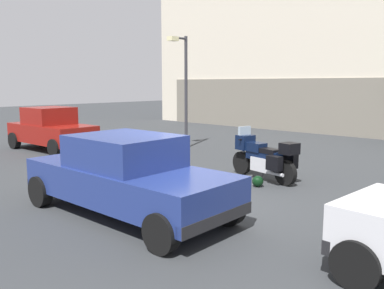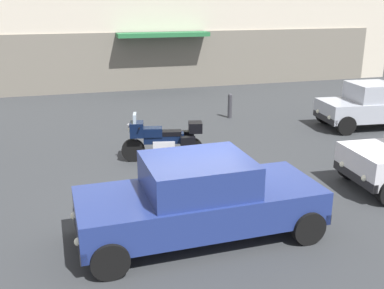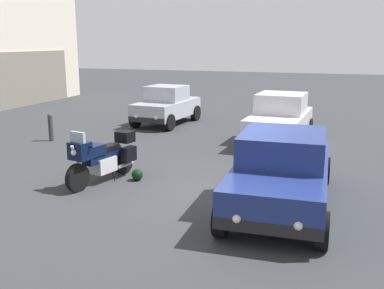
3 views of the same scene
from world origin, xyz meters
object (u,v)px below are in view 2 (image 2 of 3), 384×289
object	(u,v)px
helmet	(182,164)
car_compact_side	(370,106)
car_sedan_far	(199,198)
bollard_curbside	(230,105)
motorcycle	(164,139)

from	to	relation	value
helmet	car_compact_side	distance (m)	7.65
car_sedan_far	bollard_curbside	distance (m)	9.06
car_compact_side	helmet	bearing A→B (deg)	21.65
helmet	car_compact_side	size ratio (longest dim) A/B	0.08
bollard_curbside	helmet	bearing A→B (deg)	-123.50
car_sedan_far	car_compact_side	bearing A→B (deg)	-145.93
helmet	car_sedan_far	world-z (taller)	car_sedan_far
bollard_curbside	car_compact_side	bearing A→B (deg)	-31.46
car_compact_side	bollard_curbside	xyz separation A→B (m)	(-4.20, 2.57, -0.27)
helmet	bollard_curbside	size ratio (longest dim) A/B	0.30
motorcycle	helmet	distance (m)	0.94
motorcycle	bollard_curbside	xyz separation A→B (m)	(3.44, 3.96, -0.12)
car_sedan_far	car_compact_side	world-z (taller)	same
motorcycle	car_sedan_far	distance (m)	4.31
motorcycle	car_compact_side	xyz separation A→B (m)	(7.64, 1.39, 0.15)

